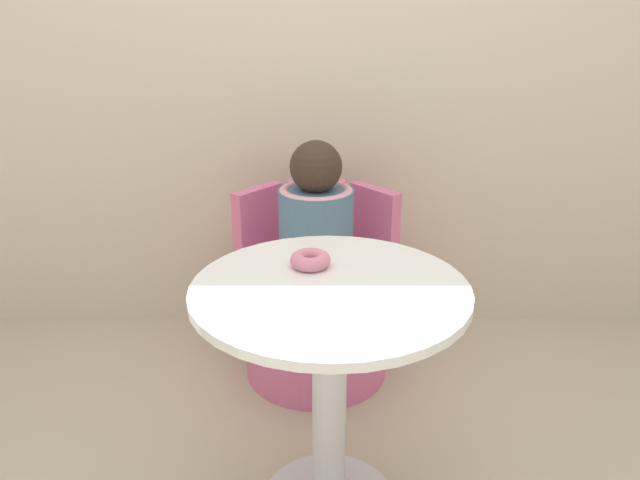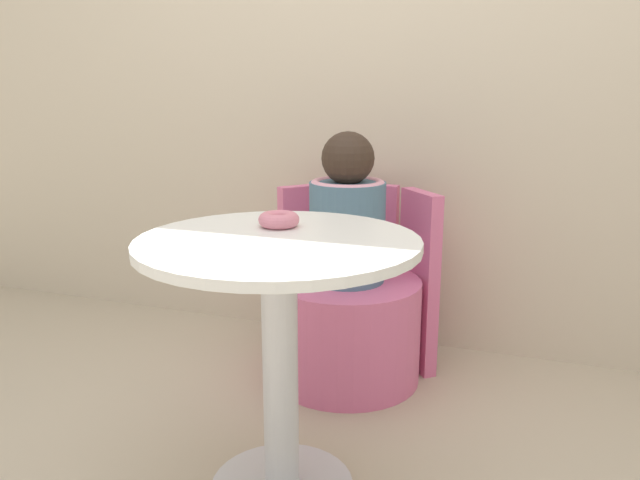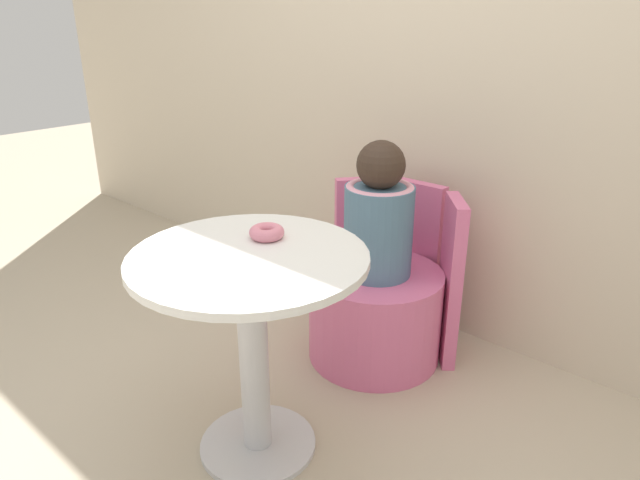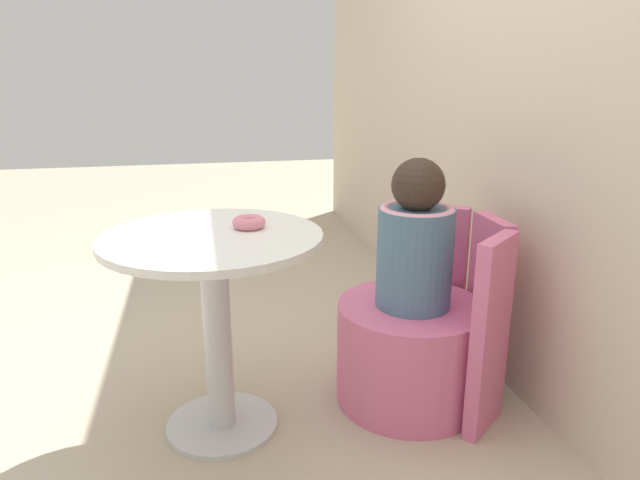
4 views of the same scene
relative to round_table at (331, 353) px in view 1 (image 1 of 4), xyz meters
The scene contains 6 objects.
back_wall 1.33m from the round_table, 91.25° to the left, with size 6.00×0.06×2.40m.
round_table is the anchor object (origin of this frame).
tub_chair 0.77m from the round_table, 93.20° to the left, with size 0.54×0.54×0.38m.
booth_backrest 0.94m from the round_table, 92.42° to the left, with size 0.64×0.23×0.69m.
child_figure 0.71m from the round_table, 93.20° to the left, with size 0.27×0.27×0.53m.
donut 0.25m from the round_table, 112.56° to the left, with size 0.11×0.11×0.04m.
Camera 1 is at (-0.00, -1.41, 1.37)m, focal length 35.00 mm.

